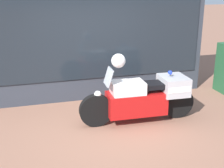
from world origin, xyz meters
TOP-DOWN VIEW (x-y plane):
  - ground_plane at (0.00, 0.00)m, footprint 60.00×60.00m
  - shop_building at (-0.35, 2.00)m, footprint 6.03×0.55m
  - window_display at (0.28, 2.03)m, footprint 4.87×0.30m
  - paramedic_motorcycle at (0.84, 0.27)m, footprint 2.46×0.66m
  - white_helmet at (0.28, 0.29)m, footprint 0.28×0.28m

SIDE VIEW (x-z plane):
  - ground_plane at x=0.00m, z-range 0.00..0.00m
  - window_display at x=0.28m, z-range -0.52..1.46m
  - paramedic_motorcycle at x=0.84m, z-range -0.06..1.13m
  - white_helmet at x=0.28m, z-range 1.19..1.47m
  - shop_building at x=-0.35m, z-range 0.01..3.93m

